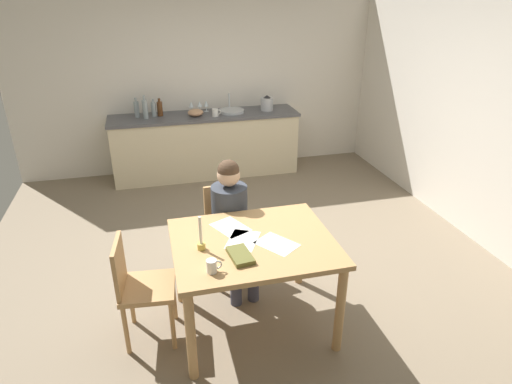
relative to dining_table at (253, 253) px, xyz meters
name	(u,v)px	position (x,y,z in m)	size (l,w,h in m)	color
ground_plane	(239,254)	(0.11, 1.05, -0.69)	(5.20, 5.20, 0.04)	#7A6B56
wall_back	(199,81)	(0.11, 3.65, 0.63)	(5.20, 0.12, 2.60)	silver
wall_right	(479,115)	(2.71, 1.05, 0.63)	(0.12, 5.20, 2.60)	silver
kitchen_counter	(206,145)	(0.11, 3.29, -0.22)	(2.65, 0.64, 0.90)	beige
dining_table	(253,253)	(0.00, 0.00, 0.00)	(1.21, 0.99, 0.79)	tan
chair_at_table	(228,228)	(-0.06, 0.74, -0.18)	(0.44, 0.44, 0.88)	tan
person_seated	(232,218)	(-0.05, 0.59, 0.00)	(0.37, 0.61, 1.19)	#333842
chair_side_empty	(139,285)	(-0.87, 0.07, -0.19)	(0.44, 0.44, 0.87)	tan
coffee_mug	(212,266)	(-0.36, -0.32, 0.16)	(0.11, 0.07, 0.09)	white
candlestick	(201,240)	(-0.39, -0.02, 0.19)	(0.06, 0.06, 0.27)	gold
book_magazine	(240,255)	(-0.14, -0.20, 0.13)	(0.14, 0.25, 0.03)	brown
paper_letter	(243,240)	(-0.07, 0.02, 0.11)	(0.21, 0.30, 0.00)	white
paper_bill	(231,227)	(-0.13, 0.24, 0.11)	(0.21, 0.30, 0.00)	white
paper_envelope	(277,244)	(0.16, -0.09, 0.11)	(0.21, 0.30, 0.00)	white
sink_unit	(232,111)	(0.50, 3.30, 0.25)	(0.36, 0.36, 0.24)	#B2B7BC
bottle_oil	(137,109)	(-0.80, 3.36, 0.34)	(0.07, 0.07, 0.27)	#8C999E
bottle_vinegar	(145,109)	(-0.69, 3.26, 0.36)	(0.07, 0.07, 0.32)	#8C999E
bottle_wine_red	(154,109)	(-0.58, 3.35, 0.33)	(0.07, 0.07, 0.24)	#8C999E
bottle_sauce	(160,108)	(-0.49, 3.36, 0.33)	(0.08, 0.08, 0.24)	#593319
mixing_bowl	(196,113)	(-0.02, 3.23, 0.27)	(0.22, 0.22, 0.10)	tan
stovetop_kettle	(267,103)	(1.02, 3.29, 0.32)	(0.18, 0.18, 0.22)	#B7BABF
wine_glass_near_sink	(206,104)	(0.16, 3.44, 0.33)	(0.07, 0.07, 0.15)	silver
wine_glass_by_kettle	(200,104)	(0.07, 3.44, 0.33)	(0.07, 0.07, 0.15)	silver
wine_glass_back_left	(191,105)	(-0.05, 3.44, 0.33)	(0.07, 0.07, 0.15)	silver
teacup_on_counter	(215,113)	(0.24, 3.14, 0.28)	(0.12, 0.08, 0.10)	white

